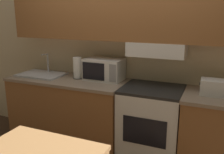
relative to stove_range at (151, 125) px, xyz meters
The scene contains 9 objects.
ground_plane 0.70m from the stove_range, 145.52° to the left, with size 16.00×16.00×0.00m, color #4C3828.
wall_back 1.12m from the stove_range, 150.56° to the left, with size 5.30×0.38×2.55m.
lower_counter_main 1.12m from the stove_range, behind, with size 1.55×0.64×0.91m.
lower_counter_right_stub 0.68m from the stove_range, ahead, with size 0.68×0.64×0.91m.
stove_range is the anchor object (origin of this frame).
microwave 0.89m from the stove_range, 169.91° to the left, with size 0.47×0.31×0.27m.
toaster 0.84m from the stove_range, ahead, with size 0.29×0.19×0.16m.
sink_basin 1.60m from the stove_range, behind, with size 0.60×0.41×0.28m.
paper_towel_roll 1.16m from the stove_range, behind, with size 0.13×0.13×0.28m.
Camera 1 is at (1.06, -2.96, 1.73)m, focal length 40.00 mm.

